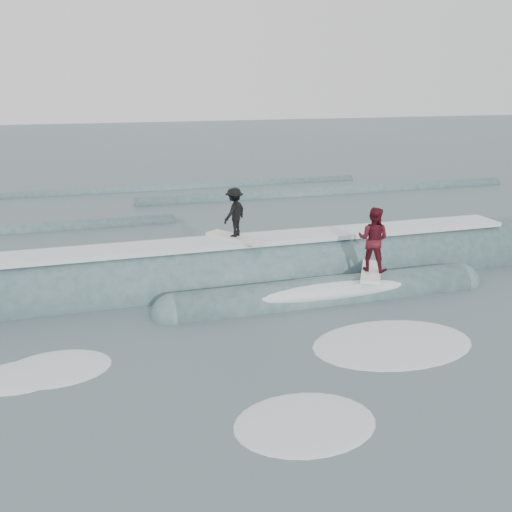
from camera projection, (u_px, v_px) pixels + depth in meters
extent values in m
plane|color=#3B4E56|center=(311.00, 354.00, 13.26)|extent=(160.00, 160.00, 0.00)
cylinder|color=#345558|center=(247.00, 280.00, 18.17)|extent=(20.90, 2.51, 2.51)
cylinder|color=#345558|center=(327.00, 298.00, 16.66)|extent=(9.00, 1.26, 1.26)
sphere|color=#345558|center=(174.00, 316.00, 15.40)|extent=(1.26, 1.26, 1.26)
sphere|color=#345558|center=(458.00, 283.00, 17.92)|extent=(1.26, 1.26, 1.26)
cube|color=white|center=(247.00, 240.00, 17.78)|extent=(18.00, 1.30, 0.14)
ellipsoid|color=white|center=(327.00, 288.00, 16.57)|extent=(7.60, 1.30, 0.60)
cube|color=silver|center=(235.00, 237.00, 17.63)|extent=(1.55, 1.98, 0.10)
imported|color=black|center=(234.00, 212.00, 17.40)|extent=(1.10, 1.07, 1.50)
cube|color=white|center=(371.00, 272.00, 16.85)|extent=(1.46, 2.01, 0.10)
imported|color=#490D16|center=(373.00, 239.00, 16.56)|extent=(1.16, 1.15, 1.90)
ellipsoid|color=white|center=(305.00, 423.00, 10.58)|extent=(2.87, 1.96, 0.10)
ellipsoid|color=white|center=(56.00, 368.00, 12.59)|extent=(2.48, 1.69, 0.10)
ellipsoid|color=white|center=(20.00, 377.00, 12.23)|extent=(1.88, 1.28, 0.10)
ellipsoid|color=white|center=(392.00, 344.00, 13.78)|extent=(4.15, 2.83, 0.10)
cylinder|color=#345558|center=(333.00, 193.00, 32.15)|extent=(22.00, 0.80, 0.80)
cylinder|color=#345558|center=(182.00, 189.00, 33.59)|extent=(22.00, 0.60, 0.60)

